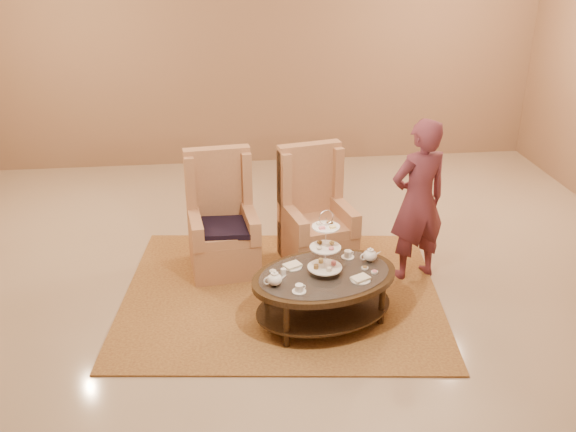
{
  "coord_description": "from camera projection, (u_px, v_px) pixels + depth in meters",
  "views": [
    {
      "loc": [
        -0.64,
        -5.11,
        3.24
      ],
      "look_at": [
        -0.04,
        0.2,
        0.8
      ],
      "focal_mm": 40.0,
      "sensor_mm": 36.0,
      "label": 1
    }
  ],
  "objects": [
    {
      "name": "ground",
      "position": [
        294.0,
        302.0,
        6.03
      ],
      "size": [
        8.0,
        8.0,
        0.0
      ],
      "primitive_type": "plane",
      "color": "tan",
      "rests_on": "ground"
    },
    {
      "name": "ceiling",
      "position": [
        294.0,
        302.0,
        6.03
      ],
      "size": [
        8.0,
        8.0,
        0.02
      ],
      "primitive_type": "cube",
      "color": "silver",
      "rests_on": "ground"
    },
    {
      "name": "wall_back",
      "position": [
        260.0,
        42.0,
        8.92
      ],
      "size": [
        8.0,
        0.04,
        3.5
      ],
      "primitive_type": "cube",
      "color": "#956F51",
      "rests_on": "ground"
    },
    {
      "name": "rug",
      "position": [
        281.0,
        293.0,
        6.15
      ],
      "size": [
        3.26,
        2.82,
        0.02
      ],
      "rotation": [
        0.0,
        0.0,
        -0.12
      ],
      "color": "#A77D3B",
      "rests_on": "ground"
    },
    {
      "name": "tea_table",
      "position": [
        324.0,
        283.0,
        5.57
      ],
      "size": [
        1.5,
        1.21,
        1.09
      ],
      "rotation": [
        0.0,
        0.0,
        0.27
      ],
      "color": "black",
      "rests_on": "ground"
    },
    {
      "name": "armchair_left",
      "position": [
        222.0,
        230.0,
        6.5
      ],
      "size": [
        0.73,
        0.75,
        1.23
      ],
      "rotation": [
        0.0,
        0.0,
        0.11
      ],
      "color": "tan",
      "rests_on": "ground"
    },
    {
      "name": "armchair_right",
      "position": [
        315.0,
        224.0,
        6.64
      ],
      "size": [
        0.79,
        0.81,
        1.22
      ],
      "rotation": [
        0.0,
        0.0,
        0.22
      ],
      "color": "tan",
      "rests_on": "ground"
    },
    {
      "name": "person",
      "position": [
        418.0,
        201.0,
        6.15
      ],
      "size": [
        0.68,
        0.54,
        1.64
      ],
      "rotation": [
        0.0,
        0.0,
        3.41
      ],
      "color": "brown",
      "rests_on": "ground"
    }
  ]
}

